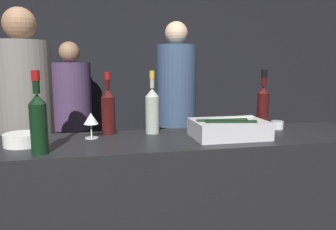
% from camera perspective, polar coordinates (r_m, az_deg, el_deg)
% --- Properties ---
extents(wall_back_chalkboard, '(6.40, 0.06, 2.80)m').
position_cam_1_polar(wall_back_chalkboard, '(3.91, -7.09, 8.85)').
color(wall_back_chalkboard, black).
rests_on(wall_back_chalkboard, ground_plane).
extents(bar_counter, '(2.28, 0.51, 1.02)m').
position_cam_1_polar(bar_counter, '(1.89, 0.18, -19.28)').
color(bar_counter, black).
rests_on(bar_counter, ground_plane).
extents(ice_bin_with_bottles, '(0.38, 0.27, 0.10)m').
position_cam_1_polar(ice_bin_with_bottles, '(1.76, 10.46, -2.18)').
color(ice_bin_with_bottles, silver).
rests_on(ice_bin_with_bottles, bar_counter).
extents(bowl_white, '(0.18, 0.18, 0.06)m').
position_cam_1_polar(bowl_white, '(1.71, -23.93, -3.84)').
color(bowl_white, white).
rests_on(bowl_white, bar_counter).
extents(wine_glass, '(0.08, 0.08, 0.13)m').
position_cam_1_polar(wine_glass, '(1.74, -13.27, -0.79)').
color(wine_glass, silver).
rests_on(wine_glass, bar_counter).
extents(candle_votive, '(0.07, 0.07, 0.05)m').
position_cam_1_polar(candle_votive, '(2.06, 18.47, -1.64)').
color(candle_votive, silver).
rests_on(candle_votive, bar_counter).
extents(red_wine_bottle_black_foil, '(0.07, 0.07, 0.35)m').
position_cam_1_polar(red_wine_bottle_black_foil, '(2.05, 16.21, 1.87)').
color(red_wine_bottle_black_foil, '#380F0F').
rests_on(red_wine_bottle_black_foil, bar_counter).
extents(red_wine_bottle_burgundy, '(0.07, 0.07, 0.36)m').
position_cam_1_polar(red_wine_bottle_burgundy, '(1.50, -21.66, -0.83)').
color(red_wine_bottle_burgundy, black).
rests_on(red_wine_bottle_burgundy, bar_counter).
extents(rose_wine_bottle, '(0.08, 0.08, 0.35)m').
position_cam_1_polar(rose_wine_bottle, '(1.82, -2.76, 1.04)').
color(rose_wine_bottle, '#9EA899').
rests_on(rose_wine_bottle, bar_counter).
extents(red_wine_bottle_tall, '(0.08, 0.08, 0.34)m').
position_cam_1_polar(red_wine_bottle_tall, '(1.83, -10.34, 0.94)').
color(red_wine_bottle_tall, '#380F0F').
rests_on(red_wine_bottle_tall, bar_counter).
extents(person_in_hoodie, '(0.37, 0.37, 1.78)m').
position_cam_1_polar(person_in_hoodie, '(3.09, 1.40, 1.37)').
color(person_in_hoodie, black).
rests_on(person_in_hoodie, ground_plane).
extents(person_blond_tee, '(0.40, 0.40, 1.62)m').
position_cam_1_polar(person_blond_tee, '(3.54, -16.35, 0.28)').
color(person_blond_tee, black).
rests_on(person_blond_tee, ground_plane).
extents(person_grey_polo, '(0.36, 0.36, 1.76)m').
position_cam_1_polar(person_grey_polo, '(2.40, -23.44, -1.86)').
color(person_grey_polo, black).
rests_on(person_grey_polo, ground_plane).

